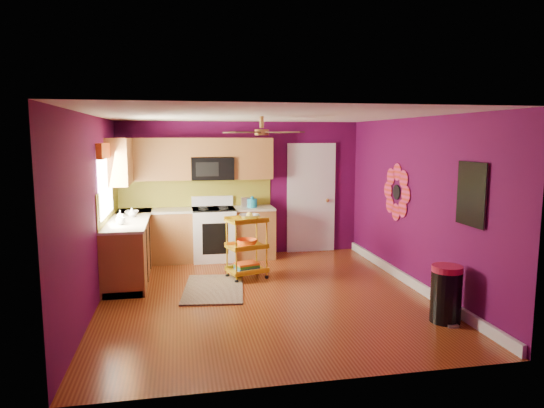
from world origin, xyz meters
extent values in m
plane|color=#65280F|center=(0.00, 0.00, 0.00)|extent=(5.00, 5.00, 0.00)
cube|color=#53093F|center=(0.00, 2.50, 1.25)|extent=(4.50, 0.04, 2.50)
cube|color=#53093F|center=(0.00, -2.50, 1.25)|extent=(4.50, 0.04, 2.50)
cube|color=#53093F|center=(-2.25, 0.00, 1.25)|extent=(0.04, 5.00, 2.50)
cube|color=#53093F|center=(2.25, 0.00, 1.25)|extent=(0.04, 5.00, 2.50)
cube|color=silver|center=(0.00, 0.00, 2.50)|extent=(4.50, 5.00, 0.04)
cube|color=white|center=(2.22, 0.00, 0.07)|extent=(0.05, 4.90, 0.14)
cube|color=brown|center=(-1.95, 1.35, 0.45)|extent=(0.60, 2.30, 0.90)
cube|color=brown|center=(-0.85, 2.20, 0.45)|extent=(2.80, 0.60, 0.90)
cube|color=beige|center=(-1.95, 1.35, 0.92)|extent=(0.63, 2.30, 0.04)
cube|color=beige|center=(-0.85, 2.20, 0.92)|extent=(2.80, 0.63, 0.04)
cube|color=black|center=(-1.95, 1.35, 0.05)|extent=(0.54, 2.30, 0.10)
cube|color=black|center=(-0.85, 2.20, 0.05)|extent=(2.80, 0.54, 0.10)
cube|color=white|center=(-0.55, 2.17, 0.46)|extent=(0.76, 0.66, 0.92)
cube|color=black|center=(-0.55, 2.17, 0.93)|extent=(0.76, 0.62, 0.03)
cube|color=white|center=(-0.55, 2.45, 1.04)|extent=(0.76, 0.06, 0.18)
cube|color=black|center=(-0.55, 1.84, 0.45)|extent=(0.45, 0.02, 0.55)
cube|color=brown|center=(-1.59, 2.33, 1.83)|extent=(1.32, 0.33, 0.75)
cube|color=brown|center=(0.19, 2.33, 1.83)|extent=(0.72, 0.33, 0.75)
cube|color=brown|center=(-0.55, 2.33, 2.03)|extent=(0.76, 0.33, 0.34)
cube|color=brown|center=(-2.08, 1.85, 1.83)|extent=(0.33, 1.30, 0.75)
cube|color=black|center=(-0.55, 2.30, 1.65)|extent=(0.76, 0.38, 0.40)
cube|color=brown|center=(-0.85, 2.49, 1.20)|extent=(2.80, 0.01, 0.51)
cube|color=brown|center=(-2.24, 1.35, 1.20)|extent=(0.01, 2.30, 0.51)
cube|color=white|center=(-2.23, 1.05, 1.55)|extent=(0.03, 1.20, 1.00)
cube|color=#E05213|center=(-2.20, 1.05, 2.02)|extent=(0.08, 1.35, 0.22)
cube|color=white|center=(1.35, 2.48, 1.02)|extent=(0.85, 0.04, 2.05)
cube|color=white|center=(1.35, 2.46, 1.02)|extent=(0.95, 0.02, 2.15)
sphere|color=#BF8C3F|center=(1.67, 2.42, 1.00)|extent=(0.07, 0.07, 0.07)
cylinder|color=black|center=(2.23, 0.60, 1.35)|extent=(0.01, 0.24, 0.24)
cube|color=#1C82B8|center=(2.23, -1.40, 1.55)|extent=(0.03, 0.52, 0.72)
cube|color=black|center=(2.21, -1.40, 1.55)|extent=(0.01, 0.56, 0.76)
cylinder|color=#BF8C3F|center=(0.00, 0.20, 2.42)|extent=(0.06, 0.06, 0.16)
cylinder|color=#BF8C3F|center=(0.00, 0.20, 2.28)|extent=(0.20, 0.20, 0.08)
cube|color=#4C2D19|center=(0.27, 0.47, 2.28)|extent=(0.47, 0.47, 0.01)
cube|color=#4C2D19|center=(-0.27, 0.47, 2.28)|extent=(0.47, 0.47, 0.01)
cube|color=#4C2D19|center=(-0.27, -0.07, 2.28)|extent=(0.47, 0.47, 0.01)
cube|color=#4C2D19|center=(0.27, -0.07, 2.28)|extent=(0.47, 0.47, 0.01)
cube|color=black|center=(-0.69, 0.39, 0.01)|extent=(1.01, 1.48, 0.02)
cylinder|color=yellow|center=(-0.33, 0.62, 0.49)|extent=(0.03, 0.03, 0.90)
cylinder|color=yellow|center=(0.17, 0.77, 0.49)|extent=(0.03, 0.03, 0.90)
cylinder|color=yellow|center=(-0.43, 0.96, 0.49)|extent=(0.03, 0.03, 0.90)
cylinder|color=yellow|center=(0.07, 1.12, 0.49)|extent=(0.03, 0.03, 0.90)
sphere|color=black|center=(-0.33, 0.62, 0.03)|extent=(0.06, 0.06, 0.06)
sphere|color=black|center=(0.17, 0.77, 0.03)|extent=(0.06, 0.06, 0.06)
sphere|color=black|center=(-0.43, 0.96, 0.03)|extent=(0.06, 0.06, 0.06)
sphere|color=black|center=(0.07, 1.12, 0.03)|extent=(0.06, 0.06, 0.06)
cube|color=yellow|center=(-0.13, 0.87, 0.92)|extent=(0.68, 0.58, 0.03)
cube|color=yellow|center=(-0.13, 0.87, 0.51)|extent=(0.68, 0.58, 0.03)
cube|color=yellow|center=(-0.13, 0.87, 0.13)|extent=(0.68, 0.58, 0.03)
imported|color=beige|center=(-0.08, 0.88, 0.98)|extent=(0.40, 0.40, 0.08)
sphere|color=yellow|center=(-0.08, 0.88, 1.00)|extent=(0.11, 0.11, 0.11)
imported|color=#E05213|center=(-0.13, 0.87, 0.58)|extent=(0.41, 0.41, 0.10)
cube|color=navy|center=(-0.13, 0.87, 0.16)|extent=(0.40, 0.34, 0.04)
cube|color=#267233|center=(-0.13, 0.87, 0.20)|extent=(0.40, 0.34, 0.04)
cube|color=#E05213|center=(-0.13, 0.87, 0.24)|extent=(0.40, 0.34, 0.03)
cylinder|color=black|center=(1.97, -1.39, 0.31)|extent=(0.39, 0.39, 0.62)
cylinder|color=#A81837|center=(1.97, -1.39, 0.66)|extent=(0.36, 0.36, 0.07)
cube|color=beige|center=(1.97, -1.57, 0.02)|extent=(0.13, 0.07, 0.03)
cylinder|color=teal|center=(0.15, 2.16, 1.02)|extent=(0.18, 0.18, 0.16)
sphere|color=teal|center=(0.15, 2.16, 1.12)|extent=(0.06, 0.06, 0.06)
cube|color=beige|center=(0.08, 2.24, 1.03)|extent=(0.22, 0.15, 0.18)
imported|color=#EA3F72|center=(-2.02, 0.94, 1.04)|extent=(0.09, 0.09, 0.19)
imported|color=white|center=(-1.90, 1.47, 1.01)|extent=(0.12, 0.12, 0.15)
imported|color=white|center=(-1.93, 1.75, 0.97)|extent=(0.23, 0.23, 0.06)
imported|color=white|center=(-2.00, 0.80, 0.99)|extent=(0.14, 0.14, 0.11)
camera|label=1|loc=(-1.15, -6.50, 2.22)|focal=32.00mm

